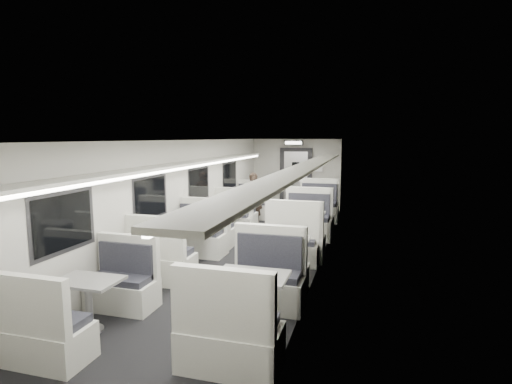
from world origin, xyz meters
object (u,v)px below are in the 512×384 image
Objects in this scene: booth_right_d at (252,303)px; vestibule_door at (296,179)px; booth_left_b at (224,224)px; passenger at (254,199)px; booth_right_a at (315,213)px; booth_left_d at (89,305)px; booth_left_c at (183,246)px; booth_right_b at (302,230)px; booth_left_a at (245,210)px; booth_right_c at (286,256)px; exit_sign at (294,143)px.

vestibule_door is at bearing 96.46° from booth_right_d.
booth_left_b is 1.34× the size of passenger.
booth_left_d is at bearing -106.69° from booth_right_a.
booth_right_a is (2.00, 4.00, 0.02)m from booth_left_c.
booth_right_b is 4.05m from booth_right_d.
booth_left_c is 3.95m from passenger.
booth_left_c reaches higher than booth_left_d.
booth_left_b is at bearing -90.00° from booth_left_a.
booth_right_c is at bearing 53.62° from booth_left_d.
booth_left_d is at bearing -96.44° from exit_sign.
booth_left_b is 2.65m from booth_right_a.
booth_left_b is (0.00, -1.76, -0.03)m from booth_left_a.
booth_left_b is 0.90× the size of booth_left_c.
booth_left_c is 1.11× the size of booth_right_c.
booth_left_b is 0.86× the size of booth_right_b.
passenger reaches higher than booth_left_b.
passenger is at bearing 80.18° from booth_left_b.
booth_right_a is 1.74m from passenger.
booth_left_d is at bearing -113.64° from booth_right_b.
vestibule_door is (-1.00, 8.83, 0.65)m from booth_right_d.
vestibule_door is (-1.00, 2.68, 0.62)m from booth_right_a.
passenger reaches higher than booth_right_c.
booth_left_b is 1.01× the size of booth_left_d.
booth_left_c is 2.67m from booth_left_d.
booth_right_d is (0.00, -2.20, 0.04)m from booth_right_c.
booth_right_a is at bearing 90.00° from booth_right_c.
booth_right_c is 0.95× the size of vestibule_door.
passenger reaches higher than booth_left_c.
vestibule_door is at bearing 83.89° from booth_left_d.
booth_right_c is at bearing -81.43° from vestibule_door.
booth_left_a reaches higher than booth_right_c.
booth_left_c is 3.57× the size of exit_sign.
passenger is at bearing -104.51° from vestibule_door.
vestibule_door is at bearing 69.35° from booth_left_a.
booth_left_b is 4.58m from vestibule_door.
exit_sign reaches higher than booth_left_a.
booth_left_d is 6.62m from passenger.
booth_left_b is at bearing -102.62° from passenger.
booth_left_a is at bearing 116.68° from booth_right_c.
booth_right_c is (2.00, -2.22, 0.00)m from booth_left_b.
booth_right_d is (2.00, -6.18, 0.01)m from booth_left_a.
booth_right_b is at bearing 90.00° from booth_right_c.
booth_left_c is at bearing -99.18° from exit_sign.
exit_sign is (1.00, 2.17, 1.89)m from booth_left_a.
booth_right_c is (0.00, -3.96, -0.06)m from booth_right_a.
exit_sign is (-1.00, 6.15, 1.92)m from booth_right_c.
booth_left_a is at bearing 90.00° from booth_left_b.
booth_left_d is 1.33× the size of passenger.
vestibule_door reaches higher than booth_left_c.
booth_left_a is 4.45m from booth_right_c.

